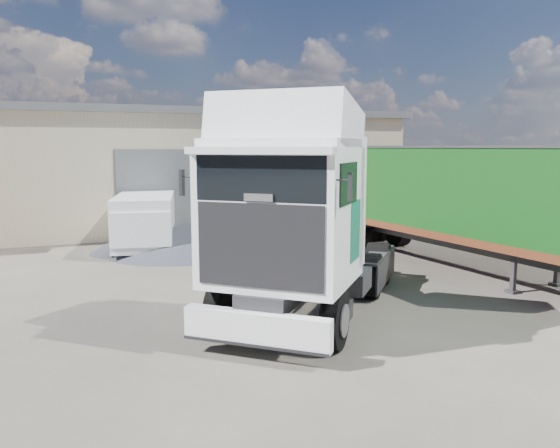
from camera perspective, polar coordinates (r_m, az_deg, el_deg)
name	(u,v)px	position (r m, az deg, el deg)	size (l,w,h in m)	color
ground	(318,296)	(13.78, 3.95, -7.48)	(120.00, 120.00, 0.00)	#282420
warehouse	(62,169)	(28.05, -21.85, 5.37)	(30.60, 12.60, 5.42)	beige
brick_boundary_wall	(505,205)	(24.99, 22.42, 1.83)	(0.35, 26.00, 2.50)	brown
tractor_unit	(298,230)	(11.32, 1.85, -0.65)	(6.49, 6.90, 4.69)	black
box_trailer	(439,192)	(17.90, 16.31, 3.20)	(3.53, 11.41, 3.73)	#2D2D30
panel_van	(145,221)	(20.30, -13.89, 0.26)	(2.87, 5.12, 1.97)	black
gravel_heap	(185,238)	(19.37, -9.87, -1.47)	(6.34, 5.44, 1.13)	#20222A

